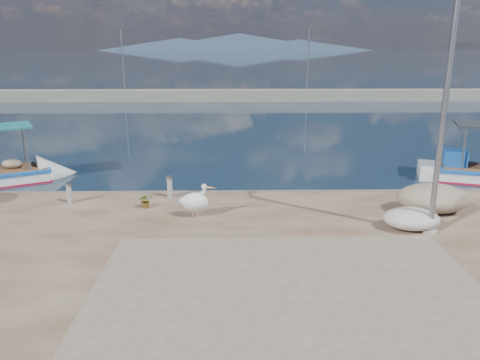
% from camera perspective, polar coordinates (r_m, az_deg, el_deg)
% --- Properties ---
extents(ground, '(1400.00, 1400.00, 0.00)m').
position_cam_1_polar(ground, '(13.41, 0.29, -9.88)').
color(ground, '#162635').
rests_on(ground, ground).
extents(quay_patch, '(9.00, 7.00, 0.01)m').
position_cam_1_polar(quay_patch, '(10.60, 6.25, -14.43)').
color(quay_patch, gray).
rests_on(quay_patch, quay).
extents(breakwater, '(120.00, 2.20, 7.50)m').
position_cam_1_polar(breakwater, '(52.32, -0.70, 10.29)').
color(breakwater, gray).
rests_on(breakwater, ground).
extents(mountains, '(370.00, 280.00, 22.00)m').
position_cam_1_polar(mountains, '(662.08, -0.62, 16.38)').
color(mountains, '#28384C').
rests_on(mountains, ground).
extents(pelican, '(1.15, 0.55, 1.12)m').
position_cam_1_polar(pelican, '(15.16, -5.45, -2.62)').
color(pelican, tan).
rests_on(pelican, quay).
extents(lamp_post, '(0.44, 0.96, 7.00)m').
position_cam_1_polar(lamp_post, '(14.27, 23.44, 6.42)').
color(lamp_post, gray).
rests_on(lamp_post, quay).
extents(bollard_near, '(0.26, 0.26, 0.79)m').
position_cam_1_polar(bollard_near, '(17.31, -8.57, -0.71)').
color(bollard_near, gray).
rests_on(bollard_near, quay).
extents(bollard_far, '(0.23, 0.23, 0.71)m').
position_cam_1_polar(bollard_far, '(17.58, -20.11, -1.41)').
color(bollard_far, gray).
rests_on(bollard_far, quay).
extents(potted_plant, '(0.58, 0.55, 0.51)m').
position_cam_1_polar(potted_plant, '(16.37, -11.41, -2.46)').
color(potted_plant, '#33722D').
rests_on(potted_plant, quay).
extents(net_pile_c, '(2.39, 1.71, 0.94)m').
position_cam_1_polar(net_pile_c, '(16.87, 22.43, -2.06)').
color(net_pile_c, tan).
rests_on(net_pile_c, quay).
extents(net_pile_d, '(1.70, 1.28, 0.64)m').
position_cam_1_polar(net_pile_d, '(15.14, 20.17, -4.44)').
color(net_pile_d, silver).
rests_on(net_pile_d, quay).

